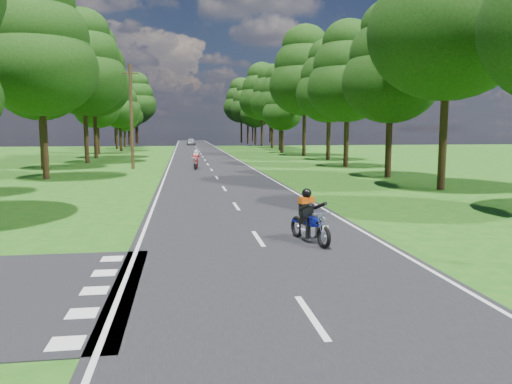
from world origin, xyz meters
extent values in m
plane|color=#1B5413|center=(0.00, 0.00, 0.00)|extent=(160.00, 160.00, 0.00)
cube|color=black|center=(0.00, 50.00, 0.01)|extent=(7.00, 140.00, 0.02)
cube|color=silver|center=(0.00, -4.00, 0.02)|extent=(0.12, 2.00, 0.01)
cube|color=silver|center=(0.00, 2.00, 0.02)|extent=(0.12, 2.00, 0.01)
cube|color=silver|center=(0.00, 8.00, 0.02)|extent=(0.12, 2.00, 0.01)
cube|color=silver|center=(0.00, 14.00, 0.02)|extent=(0.12, 2.00, 0.01)
cube|color=silver|center=(0.00, 20.00, 0.02)|extent=(0.12, 2.00, 0.01)
cube|color=silver|center=(0.00, 26.00, 0.02)|extent=(0.12, 2.00, 0.01)
cube|color=silver|center=(0.00, 32.00, 0.02)|extent=(0.12, 2.00, 0.01)
cube|color=silver|center=(0.00, 38.00, 0.02)|extent=(0.12, 2.00, 0.01)
cube|color=silver|center=(0.00, 44.00, 0.02)|extent=(0.12, 2.00, 0.01)
cube|color=silver|center=(0.00, 50.00, 0.02)|extent=(0.12, 2.00, 0.01)
cube|color=silver|center=(0.00, 56.00, 0.02)|extent=(0.12, 2.00, 0.01)
cube|color=silver|center=(0.00, 62.00, 0.02)|extent=(0.12, 2.00, 0.01)
cube|color=silver|center=(0.00, 68.00, 0.02)|extent=(0.12, 2.00, 0.01)
cube|color=silver|center=(0.00, 74.00, 0.02)|extent=(0.12, 2.00, 0.01)
cube|color=silver|center=(0.00, 80.00, 0.02)|extent=(0.12, 2.00, 0.01)
cube|color=silver|center=(0.00, 86.00, 0.02)|extent=(0.12, 2.00, 0.01)
cube|color=silver|center=(0.00, 92.00, 0.02)|extent=(0.12, 2.00, 0.01)
cube|color=silver|center=(0.00, 98.00, 0.02)|extent=(0.12, 2.00, 0.01)
cube|color=silver|center=(0.00, 104.00, 0.02)|extent=(0.12, 2.00, 0.01)
cube|color=silver|center=(0.00, 110.00, 0.02)|extent=(0.12, 2.00, 0.01)
cube|color=silver|center=(0.00, 116.00, 0.02)|extent=(0.12, 2.00, 0.01)
cube|color=silver|center=(-3.30, 50.00, 0.02)|extent=(0.10, 140.00, 0.01)
cube|color=silver|center=(3.30, 50.00, 0.02)|extent=(0.10, 140.00, 0.01)
cube|color=silver|center=(-3.80, -4.50, 0.02)|extent=(0.50, 0.50, 0.01)
cube|color=silver|center=(-3.80, -3.30, 0.02)|extent=(0.50, 0.50, 0.01)
cube|color=silver|center=(-3.80, -2.10, 0.02)|extent=(0.50, 0.50, 0.01)
cube|color=silver|center=(-3.80, -0.90, 0.02)|extent=(0.50, 0.50, 0.01)
cube|color=silver|center=(-3.80, 0.30, 0.02)|extent=(0.50, 0.50, 0.01)
cylinder|color=black|center=(-10.57, 20.76, 1.96)|extent=(0.40, 0.40, 3.91)
ellipsoid|color=#16320B|center=(-10.57, 20.76, 6.78)|extent=(6.85, 6.85, 5.82)
ellipsoid|color=#16320B|center=(-10.57, 20.76, 8.68)|extent=(5.87, 5.87, 4.99)
ellipsoid|color=#16320B|center=(-10.57, 20.76, 10.59)|extent=(4.40, 4.40, 3.74)
cylinder|color=black|center=(-12.94, 29.18, 1.90)|extent=(0.40, 0.40, 3.79)
ellipsoid|color=#16320B|center=(-12.94, 29.18, 6.57)|extent=(6.64, 6.64, 5.64)
ellipsoid|color=#16320B|center=(-12.94, 29.18, 8.41)|extent=(5.69, 5.69, 4.84)
ellipsoid|color=#16320B|center=(-12.94, 29.18, 10.26)|extent=(4.27, 4.27, 3.63)
cylinder|color=black|center=(-10.82, 35.60, 2.16)|extent=(0.40, 0.40, 4.32)
ellipsoid|color=#16320B|center=(-10.82, 35.60, 7.47)|extent=(7.56, 7.56, 6.42)
ellipsoid|color=#16320B|center=(-10.82, 35.60, 9.58)|extent=(6.48, 6.48, 5.51)
ellipsoid|color=#16320B|center=(-10.82, 35.60, 11.68)|extent=(4.86, 4.86, 4.13)
cylinder|color=black|center=(-11.26, 43.10, 2.20)|extent=(0.40, 0.40, 4.40)
ellipsoid|color=#16320B|center=(-11.26, 43.10, 7.62)|extent=(7.71, 7.71, 6.55)
ellipsoid|color=#16320B|center=(-11.26, 43.10, 9.77)|extent=(6.60, 6.60, 5.61)
ellipsoid|color=#16320B|center=(-11.26, 43.10, 11.92)|extent=(4.95, 4.95, 4.21)
cylinder|color=black|center=(-12.61, 52.78, 1.60)|extent=(0.40, 0.40, 3.20)
ellipsoid|color=#16320B|center=(-12.61, 52.78, 5.54)|extent=(5.60, 5.60, 4.76)
ellipsoid|color=#16320B|center=(-12.61, 52.78, 7.10)|extent=(4.80, 4.80, 4.08)
ellipsoid|color=#16320B|center=(-12.61, 52.78, 8.66)|extent=(3.60, 3.60, 3.06)
cylinder|color=black|center=(-10.75, 60.15, 1.61)|extent=(0.40, 0.40, 3.22)
ellipsoid|color=#16320B|center=(-10.75, 60.15, 5.58)|extent=(5.64, 5.64, 4.79)
ellipsoid|color=#16320B|center=(-10.75, 60.15, 7.15)|extent=(4.83, 4.83, 4.11)
ellipsoid|color=#16320B|center=(-10.75, 60.15, 8.72)|extent=(3.62, 3.62, 3.08)
cylinder|color=black|center=(-12.29, 67.91, 1.80)|extent=(0.40, 0.40, 3.61)
ellipsoid|color=#16320B|center=(-12.29, 67.91, 6.25)|extent=(6.31, 6.31, 5.37)
ellipsoid|color=#16320B|center=(-12.29, 67.91, 8.01)|extent=(5.41, 5.41, 4.60)
ellipsoid|color=#16320B|center=(-12.29, 67.91, 9.76)|extent=(4.06, 4.06, 3.45)
cylinder|color=black|center=(-11.94, 75.74, 1.33)|extent=(0.40, 0.40, 2.67)
ellipsoid|color=#16320B|center=(-11.94, 75.74, 4.62)|extent=(4.67, 4.67, 3.97)
ellipsoid|color=#16320B|center=(-11.94, 75.74, 5.92)|extent=(4.00, 4.00, 3.40)
ellipsoid|color=#16320B|center=(-11.94, 75.74, 7.22)|extent=(3.00, 3.00, 2.55)
cylinder|color=black|center=(-12.18, 84.90, 1.54)|extent=(0.40, 0.40, 3.09)
ellipsoid|color=#16320B|center=(-12.18, 84.90, 5.34)|extent=(5.40, 5.40, 4.59)
ellipsoid|color=#16320B|center=(-12.18, 84.90, 6.85)|extent=(4.63, 4.63, 3.93)
ellipsoid|color=#16320B|center=(-12.18, 84.90, 8.35)|extent=(3.47, 3.47, 2.95)
cylinder|color=black|center=(-11.23, 91.41, 2.24)|extent=(0.40, 0.40, 4.48)
ellipsoid|color=#16320B|center=(-11.23, 91.41, 7.75)|extent=(7.84, 7.84, 6.66)
ellipsoid|color=#16320B|center=(-11.23, 91.41, 9.94)|extent=(6.72, 6.72, 5.71)
ellipsoid|color=#16320B|center=(-11.23, 91.41, 12.12)|extent=(5.04, 5.04, 4.28)
cylinder|color=black|center=(-12.28, 100.39, 2.05)|extent=(0.40, 0.40, 4.09)
ellipsoid|color=#16320B|center=(-12.28, 100.39, 7.09)|extent=(7.16, 7.16, 6.09)
ellipsoid|color=#16320B|center=(-12.28, 100.39, 9.08)|extent=(6.14, 6.14, 5.22)
ellipsoid|color=#16320B|center=(-12.28, 100.39, 11.08)|extent=(4.61, 4.61, 3.92)
cylinder|color=black|center=(11.06, 12.20, 2.28)|extent=(0.40, 0.40, 4.56)
ellipsoid|color=#16320B|center=(11.06, 12.20, 7.89)|extent=(7.98, 7.98, 6.78)
cylinder|color=black|center=(10.92, 18.69, 1.75)|extent=(0.40, 0.40, 3.49)
ellipsoid|color=#16320B|center=(10.92, 18.69, 6.05)|extent=(6.12, 6.12, 5.20)
ellipsoid|color=#16320B|center=(10.92, 18.69, 7.75)|extent=(5.24, 5.24, 4.46)
ellipsoid|color=#16320B|center=(10.92, 18.69, 9.46)|extent=(3.93, 3.93, 3.34)
cylinder|color=black|center=(11.06, 27.58, 1.85)|extent=(0.40, 0.40, 3.69)
ellipsoid|color=#16320B|center=(11.06, 27.58, 6.39)|extent=(6.46, 6.46, 5.49)
ellipsoid|color=#16320B|center=(11.06, 27.58, 8.19)|extent=(5.54, 5.54, 4.71)
ellipsoid|color=#16320B|center=(11.06, 27.58, 9.99)|extent=(4.15, 4.15, 3.53)
cylinder|color=black|center=(12.17, 36.42, 1.87)|extent=(0.40, 0.40, 3.74)
ellipsoid|color=#16320B|center=(12.17, 36.42, 6.48)|extent=(6.55, 6.55, 5.57)
ellipsoid|color=#16320B|center=(12.17, 36.42, 8.31)|extent=(5.62, 5.62, 4.77)
ellipsoid|color=#16320B|center=(12.17, 36.42, 10.13)|extent=(4.21, 4.21, 3.58)
cylinder|color=black|center=(11.72, 44.72, 2.32)|extent=(0.40, 0.40, 4.64)
ellipsoid|color=#16320B|center=(11.72, 44.72, 8.04)|extent=(8.12, 8.12, 6.91)
ellipsoid|color=#16320B|center=(11.72, 44.72, 10.30)|extent=(6.96, 6.96, 5.92)
ellipsoid|color=#16320B|center=(11.72, 44.72, 12.56)|extent=(5.22, 5.22, 4.44)
cylinder|color=black|center=(10.55, 51.92, 1.45)|extent=(0.40, 0.40, 2.91)
ellipsoid|color=#16320B|center=(10.55, 51.92, 5.03)|extent=(5.09, 5.09, 4.33)
ellipsoid|color=#16320B|center=(10.55, 51.92, 6.45)|extent=(4.36, 4.36, 3.71)
ellipsoid|color=#16320B|center=(10.55, 51.92, 7.87)|extent=(3.27, 3.27, 2.78)
cylinder|color=black|center=(11.77, 59.40, 1.94)|extent=(0.40, 0.40, 3.88)
ellipsoid|color=#16320B|center=(11.77, 59.40, 6.71)|extent=(6.78, 6.78, 5.77)
ellipsoid|color=#16320B|center=(11.77, 59.40, 8.60)|extent=(5.81, 5.81, 4.94)
ellipsoid|color=#16320B|center=(11.77, 59.40, 10.49)|extent=(4.36, 4.36, 3.71)
cylinder|color=black|center=(12.10, 67.87, 2.09)|extent=(0.40, 0.40, 4.18)
ellipsoid|color=#16320B|center=(12.10, 67.87, 7.23)|extent=(7.31, 7.31, 6.21)
ellipsoid|color=#16320B|center=(12.10, 67.87, 9.27)|extent=(6.27, 6.27, 5.33)
ellipsoid|color=#16320B|center=(12.10, 67.87, 11.31)|extent=(4.70, 4.70, 4.00)
cylinder|color=black|center=(11.80, 76.83, 2.32)|extent=(0.40, 0.40, 4.63)
ellipsoid|color=#16320B|center=(11.80, 76.83, 8.02)|extent=(8.11, 8.11, 6.89)
ellipsoid|color=#16320B|center=(11.80, 76.83, 10.28)|extent=(6.95, 6.95, 5.91)
ellipsoid|color=#16320B|center=(11.80, 76.83, 12.54)|extent=(5.21, 5.21, 4.43)
cylinder|color=black|center=(11.69, 84.12, 1.68)|extent=(0.40, 0.40, 3.36)
ellipsoid|color=#16320B|center=(11.69, 84.12, 5.82)|extent=(5.88, 5.88, 5.00)
ellipsoid|color=#16320B|center=(11.69, 84.12, 7.46)|extent=(5.04, 5.04, 4.29)
ellipsoid|color=#16320B|center=(11.69, 84.12, 9.10)|extent=(3.78, 3.78, 3.21)
cylinder|color=black|center=(11.14, 91.34, 2.04)|extent=(0.40, 0.40, 4.09)
ellipsoid|color=#16320B|center=(11.14, 91.34, 7.07)|extent=(7.15, 7.15, 6.08)
ellipsoid|color=#16320B|center=(11.14, 91.34, 9.07)|extent=(6.13, 6.13, 5.21)
ellipsoid|color=#16320B|center=(11.14, 91.34, 11.06)|extent=(4.60, 4.60, 3.91)
cylinder|color=black|center=(10.68, 99.10, 2.24)|extent=(0.40, 0.40, 4.48)
ellipsoid|color=#16320B|center=(10.68, 99.10, 7.76)|extent=(7.84, 7.84, 6.66)
ellipsoid|color=#16320B|center=(10.68, 99.10, 9.94)|extent=(6.72, 6.72, 5.71)
ellipsoid|color=#16320B|center=(10.68, 99.10, 12.13)|extent=(5.04, 5.04, 4.28)
cylinder|color=black|center=(-14.00, 110.00, 1.92)|extent=(0.40, 0.40, 3.84)
ellipsoid|color=#16320B|center=(-14.00, 110.00, 6.65)|extent=(6.72, 6.72, 5.71)
ellipsoid|color=#16320B|center=(-14.00, 110.00, 8.52)|extent=(5.76, 5.76, 4.90)
ellipsoid|color=#16320B|center=(-14.00, 110.00, 10.39)|extent=(4.32, 4.32, 3.67)
cylinder|color=black|center=(15.00, 112.00, 2.08)|extent=(0.40, 0.40, 4.16)
ellipsoid|color=#16320B|center=(15.00, 112.00, 7.20)|extent=(7.28, 7.28, 6.19)
ellipsoid|color=#16320B|center=(15.00, 112.00, 9.23)|extent=(6.24, 6.24, 5.30)
ellipsoid|color=#16320B|center=(15.00, 112.00, 11.26)|extent=(4.68, 4.68, 3.98)
cylinder|color=black|center=(-16.00, 95.00, 1.76)|extent=(0.40, 0.40, 3.52)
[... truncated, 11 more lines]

